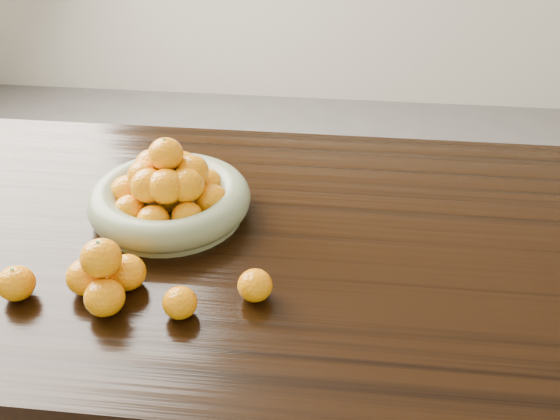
# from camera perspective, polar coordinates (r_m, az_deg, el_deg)

# --- Properties ---
(dining_table) EXTENTS (2.00, 1.00, 0.75)m
(dining_table) POSITION_cam_1_polar(r_m,az_deg,el_deg) (1.41, -0.38, -5.28)
(dining_table) COLOR black
(dining_table) RESTS_ON ground
(fruit_bowl) EXTENTS (0.36, 0.36, 0.19)m
(fruit_bowl) POSITION_cam_1_polar(r_m,az_deg,el_deg) (1.41, -10.09, 1.46)
(fruit_bowl) COLOR gray
(fruit_bowl) RESTS_ON dining_table
(orange_pyramid) EXTENTS (0.15, 0.15, 0.13)m
(orange_pyramid) POSITION_cam_1_polar(r_m,az_deg,el_deg) (1.21, -15.75, -5.80)
(orange_pyramid) COLOR #FF9B07
(orange_pyramid) RESTS_ON dining_table
(loose_orange_0) EXTENTS (0.07, 0.07, 0.07)m
(loose_orange_0) POSITION_cam_1_polar(r_m,az_deg,el_deg) (1.28, -22.98, -6.19)
(loose_orange_0) COLOR #FF9B07
(loose_orange_0) RESTS_ON dining_table
(loose_orange_1) EXTENTS (0.06, 0.06, 0.06)m
(loose_orange_1) POSITION_cam_1_polar(r_m,az_deg,el_deg) (1.16, -9.14, -8.37)
(loose_orange_1) COLOR #FF9B07
(loose_orange_1) RESTS_ON dining_table
(loose_orange_2) EXTENTS (0.07, 0.07, 0.06)m
(loose_orange_2) POSITION_cam_1_polar(r_m,az_deg,el_deg) (1.18, -2.30, -6.90)
(loose_orange_2) COLOR #FF9B07
(loose_orange_2) RESTS_ON dining_table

